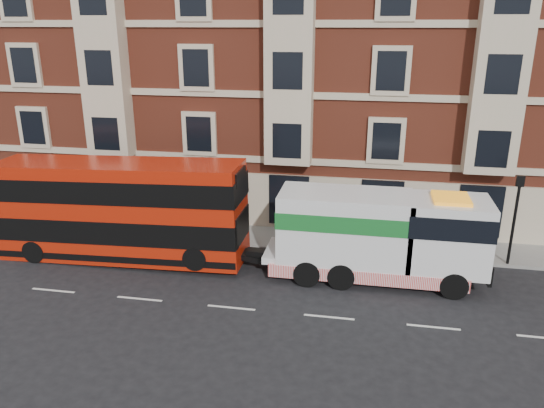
{
  "coord_description": "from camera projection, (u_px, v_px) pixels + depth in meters",
  "views": [
    {
      "loc": [
        5.14,
        -18.49,
        11.08
      ],
      "look_at": [
        0.95,
        4.0,
        3.2
      ],
      "focal_mm": 35.0,
      "sensor_mm": 36.0,
      "label": 1
    }
  ],
  "objects": [
    {
      "name": "double_decker_bus",
      "position": [
        120.0,
        209.0,
        25.41
      ],
      "size": [
        12.05,
        2.77,
        4.88
      ],
      "color": "#B11D09",
      "rests_on": "ground"
    },
    {
      "name": "sidewalk",
      "position": [
        267.0,
        237.0,
        28.63
      ],
      "size": [
        90.0,
        3.0,
        0.15
      ],
      "primitive_type": "cube",
      "color": "slate",
      "rests_on": "ground"
    },
    {
      "name": "lamp_post_east",
      "position": [
        515.0,
        214.0,
        24.5
      ],
      "size": [
        0.35,
        0.15,
        4.35
      ],
      "color": "black",
      "rests_on": "sidewalk"
    },
    {
      "name": "lamp_post_west",
      "position": [
        149.0,
        192.0,
        27.61
      ],
      "size": [
        0.35,
        0.15,
        4.35
      ],
      "color": "black",
      "rests_on": "sidewalk"
    },
    {
      "name": "box_van",
      "position": [
        34.0,
        214.0,
        27.94
      ],
      "size": [
        6.02,
        3.14,
        2.99
      ],
      "rotation": [
        0.0,
        0.0,
        -0.15
      ],
      "color": "silver",
      "rests_on": "ground"
    },
    {
      "name": "victorian_terrace",
      "position": [
        298.0,
        40.0,
        32.26
      ],
      "size": [
        45.0,
        12.0,
        20.4
      ],
      "color": "brown",
      "rests_on": "ground"
    },
    {
      "name": "ground",
      "position": [
        231.0,
        308.0,
        21.68
      ],
      "size": [
        120.0,
        120.0,
        0.0
      ],
      "primitive_type": "plane",
      "color": "black",
      "rests_on": "ground"
    },
    {
      "name": "pedestrian",
      "position": [
        25.0,
        215.0,
        29.42
      ],
      "size": [
        0.62,
        0.46,
        1.56
      ],
      "primitive_type": "imported",
      "rotation": [
        0.0,
        0.0,
        -0.16
      ],
      "color": "#1A2535",
      "rests_on": "sidewalk"
    },
    {
      "name": "tow_truck",
      "position": [
        375.0,
        235.0,
        23.46
      ],
      "size": [
        9.65,
        2.85,
        4.02
      ],
      "color": "silver",
      "rests_on": "ground"
    }
  ]
}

